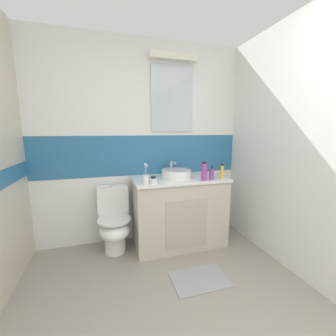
{
  "coord_description": "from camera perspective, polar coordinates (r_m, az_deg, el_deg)",
  "views": [
    {
      "loc": [
        -0.46,
        -0.29,
        1.41
      ],
      "look_at": [
        0.2,
        1.93,
        1.01
      ],
      "focal_mm": 22.91,
      "sensor_mm": 36.0,
      "label": 1
    }
  ],
  "objects": [
    {
      "name": "deodorant_spray_can",
      "position": [
        2.59,
        14.22,
        -0.98
      ],
      "size": [
        0.04,
        0.04,
        0.18
      ],
      "color": "yellow",
      "rests_on": "vanity_cabinet"
    },
    {
      "name": "shampoo_bottle_tall",
      "position": [
        2.47,
        9.56,
        -0.93
      ],
      "size": [
        0.07,
        0.07,
        0.21
      ],
      "color": "#993F99",
      "rests_on": "vanity_cabinet"
    },
    {
      "name": "vanity_cabinet",
      "position": [
        2.73,
        2.83,
        -11.23
      ],
      "size": [
        1.12,
        0.6,
        0.85
      ],
      "color": "beige",
      "rests_on": "ground_plane"
    },
    {
      "name": "soap_dispenser",
      "position": [
        2.54,
        11.53,
        -1.6
      ],
      "size": [
        0.06,
        0.06,
        0.16
      ],
      "color": "#993F99",
      "rests_on": "vanity_cabinet"
    },
    {
      "name": "bath_mat",
      "position": [
        2.33,
        8.39,
        -27.2
      ],
      "size": [
        0.53,
        0.37,
        0.01
      ],
      "primitive_type": "cube",
      "color": "#99999E",
      "rests_on": "ground_plane"
    },
    {
      "name": "ground_plane",
      "position": [
        2.11,
        0.53,
        -32.6
      ],
      "size": [
        3.2,
        3.48,
        0.04
      ],
      "primitive_type": "cube",
      "color": "gray"
    },
    {
      "name": "sink_basin",
      "position": [
        2.59,
        2.21,
        -1.41
      ],
      "size": [
        0.35,
        0.4,
        0.18
      ],
      "color": "white",
      "rests_on": "vanity_cabinet"
    },
    {
      "name": "toothbrush_cup",
      "position": [
        2.29,
        -5.91,
        -2.7
      ],
      "size": [
        0.07,
        0.07,
        0.22
      ],
      "color": "white",
      "rests_on": "vanity_cabinet"
    },
    {
      "name": "hair_gel_jar",
      "position": [
        2.29,
        -3.92,
        -3.32
      ],
      "size": [
        0.08,
        0.08,
        0.08
      ],
      "color": "white",
      "rests_on": "vanity_cabinet"
    },
    {
      "name": "toilet",
      "position": [
        2.66,
        -14.13,
        -13.71
      ],
      "size": [
        0.37,
        0.5,
        0.77
      ],
      "color": "white",
      "rests_on": "ground_plane"
    },
    {
      "name": "wall_back_tiled",
      "position": [
        2.78,
        -6.92,
        6.81
      ],
      "size": [
        3.2,
        0.2,
        2.5
      ],
      "color": "white",
      "rests_on": "ground_plane"
    },
    {
      "name": "wall_right_plain",
      "position": [
        2.35,
        33.98,
        4.35
      ],
      "size": [
        0.1,
        3.48,
        2.5
      ],
      "primitive_type": "cube",
      "color": "white",
      "rests_on": "ground_plane"
    }
  ]
}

